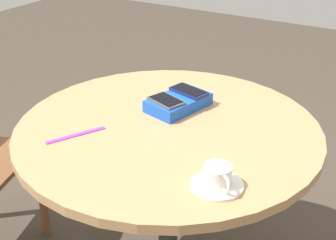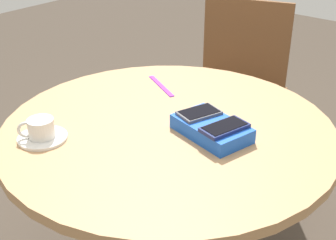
% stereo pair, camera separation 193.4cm
% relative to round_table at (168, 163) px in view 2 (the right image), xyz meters
% --- Properties ---
extents(round_table, '(0.99, 0.99, 0.73)m').
position_rel_round_table_xyz_m(round_table, '(0.00, 0.00, 0.00)').
color(round_table, '#2D2D2D').
rests_on(round_table, ground_plane).
extents(phone_box, '(0.24, 0.18, 0.04)m').
position_rel_round_table_xyz_m(phone_box, '(-0.13, -0.04, 0.15)').
color(phone_box, blue).
rests_on(phone_box, round_table).
extents(phone_navy, '(0.10, 0.15, 0.01)m').
position_rel_round_table_xyz_m(phone_navy, '(-0.18, -0.02, 0.18)').
color(phone_navy, navy).
rests_on(phone_navy, phone_box).
extents(phone_gray, '(0.11, 0.14, 0.01)m').
position_rel_round_table_xyz_m(phone_gray, '(-0.07, -0.05, 0.18)').
color(phone_gray, '#515156').
rests_on(phone_gray, phone_box).
extents(saucer, '(0.14, 0.14, 0.01)m').
position_rel_round_table_xyz_m(saucer, '(0.23, 0.28, 0.13)').
color(saucer, silver).
rests_on(saucer, round_table).
extents(coffee_cup, '(0.08, 0.09, 0.05)m').
position_rel_round_table_xyz_m(coffee_cup, '(0.23, 0.28, 0.17)').
color(coffee_cup, silver).
rests_on(coffee_cup, saucer).
extents(lanyard_strap, '(0.18, 0.10, 0.00)m').
position_rel_round_table_xyz_m(lanyard_strap, '(0.20, -0.21, 0.13)').
color(lanyard_strap, purple).
rests_on(lanyard_strap, round_table).
extents(chair_near_window, '(0.55, 0.55, 0.88)m').
position_rel_round_table_xyz_m(chair_near_window, '(0.27, -0.84, -0.13)').
color(chair_near_window, brown).
rests_on(chair_near_window, ground_plane).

